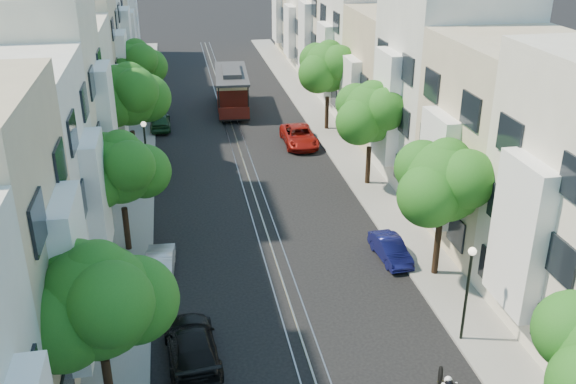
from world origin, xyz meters
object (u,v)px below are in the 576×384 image
tree_e_c (372,114)px  tree_e_d (329,68)px  parked_car_w_near (192,346)px  parked_car_w_mid (160,263)px  tree_e_b (445,183)px  lamp_west (145,144)px  lamp_east (468,280)px  parked_car_w_far (160,121)px  tree_w_a (99,304)px  parked_car_e_far (299,136)px  tree_w_b (121,171)px  tree_w_c (130,96)px  cable_car (232,88)px  tree_w_d (136,65)px  parked_car_e_mid (390,249)px

tree_e_c → tree_e_d: 11.00m
parked_car_w_near → parked_car_w_mid: 6.82m
tree_e_b → lamp_west: tree_e_b is taller
lamp_east → parked_car_w_far: (-11.90, 29.48, -2.18)m
tree_w_a → parked_car_e_far: tree_w_a is taller
tree_e_d → parked_car_w_far: tree_e_d is taller
tree_w_b → tree_w_c: tree_w_c is taller
tree_e_d → parked_car_e_far: tree_e_d is taller
tree_w_b → parked_car_e_far: (11.54, 13.97, -3.72)m
tree_w_b → tree_e_d: bearing=49.7°
tree_e_c → parked_car_e_far: 9.34m
tree_e_b → parked_car_e_far: (-2.86, 18.97, -4.06)m
cable_car → tree_w_b: bearing=-104.3°
tree_e_d → parked_car_w_far: (-12.86, 2.50, -4.20)m
cable_car → parked_car_e_far: bearing=-64.7°
tree_w_a → tree_w_d: tree_w_a is taller
tree_e_b → lamp_east: 5.41m
tree_e_b → tree_w_c: size_ratio=0.94×
parked_car_e_far → parked_car_w_mid: parked_car_e_far is taller
tree_w_c → tree_w_d: size_ratio=1.09×
lamp_east → parked_car_e_mid: (-0.70, 6.80, -2.29)m
tree_e_c → parked_car_w_far: (-12.86, 13.50, -3.93)m
tree_e_d → tree_w_d: size_ratio=1.05×
tree_w_a → tree_w_d: 34.00m
tree_e_c → parked_car_w_near: size_ratio=1.37×
parked_car_e_far → tree_e_c: bearing=-70.1°
tree_e_c → tree_w_b: 15.60m
tree_e_d → parked_car_w_far: bearing=169.0°
tree_e_c → tree_w_d: (-14.40, 16.00, 0.00)m
lamp_west → cable_car: lamp_west is taller
tree_e_d → lamp_east: size_ratio=1.65×
parked_car_w_far → tree_e_b: bearing=117.2°
lamp_west → parked_car_w_mid: bearing=-86.2°
lamp_east → parked_car_w_near: size_ratio=0.88×
tree_w_b → parked_car_w_near: bearing=-73.6°
cable_car → parked_car_w_far: 7.54m
tree_w_a → parked_car_w_far: size_ratio=1.71×
tree_e_d → parked_car_e_mid: 20.70m
tree_w_a → parked_car_w_far: 31.80m
tree_w_d → parked_car_w_mid: tree_w_d is taller
tree_e_d → tree_e_c: bearing=-90.0°
lamp_east → parked_car_e_far: size_ratio=0.85×
tree_e_b → tree_w_a: (-14.40, -7.00, 0.00)m
cable_car → tree_w_a: bearing=-98.6°
tree_w_d → cable_car: 8.28m
parked_car_e_mid → cable_car: bearing=96.5°
tree_w_d → cable_car: (7.64, 1.75, -2.66)m
tree_e_d → tree_w_a: (-14.40, -29.00, -0.13)m
parked_car_w_far → cable_car: bearing=-145.6°
tree_w_c → parked_car_w_mid: (1.54, -13.57, -4.46)m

